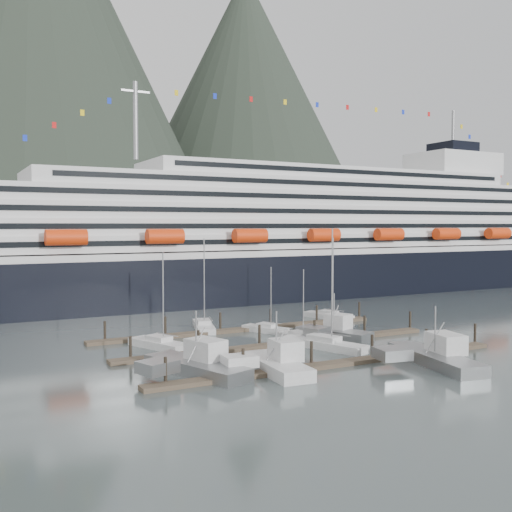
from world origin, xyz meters
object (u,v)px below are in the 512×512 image
object	(u,v)px
sailboat_c	(299,338)
trawler_b	(275,364)
sailboat_e	(204,327)
trawler_a	(195,366)
sailboat_f	(267,330)
sailboat_g	(328,316)
sailboat_a	(159,345)
trawler_c	(433,357)
trawler_e	(333,332)
sailboat_d	(324,345)
cruise_ship	(299,244)

from	to	relation	value
sailboat_c	trawler_b	bearing A→B (deg)	132.57
sailboat_e	trawler_a	bearing A→B (deg)	172.37
sailboat_f	trawler_b	xyz separation A→B (m)	(-11.35, -22.67, 0.57)
sailboat_g	trawler_a	world-z (taller)	sailboat_g
sailboat_a	trawler_c	bearing A→B (deg)	-155.47
sailboat_g	trawler_e	distance (m)	18.79
sailboat_a	sailboat_d	world-z (taller)	sailboat_d
sailboat_e	trawler_e	xyz separation A→B (m)	(13.93, -15.84, 0.49)
sailboat_a	trawler_c	distance (m)	35.72
cruise_ship	sailboat_f	xyz separation A→B (m)	(-31.86, -41.68, -11.65)
cruise_ship	sailboat_e	distance (m)	54.08
sailboat_d	cruise_ship	bearing A→B (deg)	-48.51
sailboat_d	trawler_c	bearing A→B (deg)	-175.96
sailboat_d	trawler_a	world-z (taller)	sailboat_d
sailboat_g	trawler_b	distance (m)	40.33
sailboat_g	trawler_c	size ratio (longest dim) A/B	0.95
sailboat_f	trawler_e	size ratio (longest dim) A/B	0.90
cruise_ship	trawler_b	xyz separation A→B (m)	(-43.21, -64.34, -11.08)
sailboat_a	trawler_b	bearing A→B (deg)	179.15
sailboat_c	sailboat_f	xyz separation A→B (m)	(-0.72, 8.46, -0.00)
trawler_b	trawler_e	world-z (taller)	trawler_b
sailboat_c	trawler_e	size ratio (longest dim) A/B	0.91
sailboat_a	sailboat_f	world-z (taller)	sailboat_a
cruise_ship	trawler_a	world-z (taller)	cruise_ship
sailboat_e	sailboat_g	bearing A→B (deg)	-72.93
sailboat_e	trawler_e	world-z (taller)	sailboat_e
sailboat_e	trawler_b	xyz separation A→B (m)	(-3.60, -29.39, 0.52)
sailboat_c	trawler_c	size ratio (longest dim) A/B	0.69
trawler_a	trawler_c	size ratio (longest dim) A/B	0.94
trawler_c	trawler_e	bearing A→B (deg)	13.05
sailboat_e	trawler_a	distance (m)	28.48
trawler_a	sailboat_d	bearing A→B (deg)	-95.51
cruise_ship	sailboat_f	distance (m)	53.74
sailboat_g	trawler_a	size ratio (longest dim) A/B	1.00
sailboat_a	trawler_b	distance (m)	20.43
sailboat_d	trawler_b	distance (m)	15.01
sailboat_c	sailboat_f	size ratio (longest dim) A/B	1.02
sailboat_g	cruise_ship	bearing A→B (deg)	-42.60
sailboat_f	sailboat_g	world-z (taller)	sailboat_g
sailboat_d	sailboat_g	xyz separation A→B (m)	(15.21, 20.95, -0.03)
sailboat_a	sailboat_g	bearing A→B (deg)	-95.40
sailboat_a	trawler_c	xyz separation A→B (m)	(25.87, -24.63, 0.53)
sailboat_d	trawler_b	xyz separation A→B (m)	(-12.39, -8.45, 0.50)
sailboat_e	sailboat_g	size ratio (longest dim) A/B	1.02
sailboat_e	trawler_c	bearing A→B (deg)	-139.80
sailboat_d	trawler_a	size ratio (longest dim) A/B	1.14
sailboat_f	sailboat_g	bearing A→B (deg)	-94.02
cruise_ship	sailboat_f	world-z (taller)	cruise_ship
trawler_a	trawler_b	distance (m)	9.02
sailboat_d	trawler_b	world-z (taller)	sailboat_d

